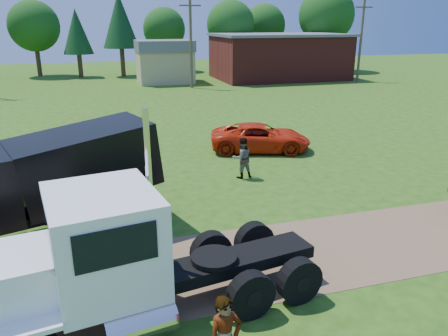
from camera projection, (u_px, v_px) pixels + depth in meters
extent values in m
plane|color=#294E11|center=(252.00, 261.00, 12.85)|extent=(140.00, 140.00, 0.00)
cube|color=brown|center=(252.00, 261.00, 12.85)|extent=(120.00, 4.20, 0.01)
cube|color=black|center=(166.00, 279.00, 10.45)|extent=(8.03, 2.27, 0.32)
cylinder|color=black|center=(26.00, 296.00, 10.24)|extent=(1.21, 0.55, 1.17)
cylinder|color=black|center=(26.00, 296.00, 10.24)|extent=(0.47, 0.45, 0.41)
cylinder|color=black|center=(251.00, 295.00, 10.27)|extent=(1.21, 0.55, 1.17)
cylinder|color=black|center=(251.00, 295.00, 10.27)|extent=(0.47, 0.45, 0.41)
cylinder|color=black|center=(211.00, 252.00, 12.21)|extent=(1.21, 0.55, 1.17)
cylinder|color=black|center=(211.00, 252.00, 12.21)|extent=(0.47, 0.45, 0.41)
cylinder|color=black|center=(299.00, 281.00, 10.84)|extent=(1.21, 0.55, 1.17)
cylinder|color=black|center=(299.00, 281.00, 10.84)|extent=(0.47, 0.45, 0.41)
cylinder|color=black|center=(254.00, 241.00, 12.78)|extent=(1.21, 0.55, 1.17)
cylinder|color=black|center=(254.00, 241.00, 12.78)|extent=(0.47, 0.45, 0.41)
cube|color=white|center=(23.00, 281.00, 8.95)|extent=(2.18, 2.09, 1.28)
cube|color=white|center=(105.00, 241.00, 9.48)|extent=(2.61, 2.87, 2.23)
cube|color=black|center=(48.00, 231.00, 8.88)|extent=(0.39, 2.11, 0.90)
cube|color=black|center=(116.00, 247.00, 8.23)|extent=(1.58, 0.30, 0.80)
cube|color=black|center=(92.00, 200.00, 10.43)|extent=(1.58, 0.30, 0.80)
cube|color=white|center=(26.00, 330.00, 8.08)|extent=(1.34, 0.68, 0.11)
cube|color=white|center=(21.00, 270.00, 10.02)|extent=(1.34, 0.68, 0.11)
cylinder|color=silver|center=(141.00, 324.00, 9.05)|extent=(1.57, 0.87, 0.64)
cylinder|color=silver|center=(151.00, 210.00, 10.40)|extent=(0.17, 0.17, 4.89)
cylinder|color=black|center=(214.00, 258.00, 10.90)|extent=(1.34, 1.34, 0.13)
cube|color=black|center=(31.00, 217.00, 13.79)|extent=(8.18, 3.51, 0.31)
cylinder|color=black|center=(94.00, 224.00, 13.91)|extent=(1.19, 0.69, 1.14)
cylinder|color=black|center=(94.00, 224.00, 13.91)|extent=(0.50, 0.49, 0.40)
cylinder|color=black|center=(74.00, 202.00, 15.61)|extent=(1.19, 0.69, 1.14)
cylinder|color=black|center=(74.00, 202.00, 15.61)|extent=(0.50, 0.49, 0.40)
cylinder|color=black|center=(134.00, 214.00, 14.63)|extent=(1.19, 0.69, 1.14)
cylinder|color=black|center=(134.00, 214.00, 14.63)|extent=(0.50, 0.49, 0.40)
cylinder|color=black|center=(110.00, 194.00, 16.33)|extent=(1.19, 0.69, 1.14)
cylinder|color=black|center=(110.00, 194.00, 16.33)|extent=(0.50, 0.49, 0.40)
cube|color=black|center=(84.00, 162.00, 14.31)|extent=(5.07, 3.75, 2.51)
imported|color=red|center=(260.00, 137.00, 23.59)|extent=(5.81, 3.90, 1.48)
imported|color=#999999|center=(242.00, 158.00, 19.44)|extent=(0.96, 0.79, 1.85)
cube|color=maroon|center=(279.00, 58.00, 53.25)|extent=(15.00, 10.00, 5.00)
cube|color=slate|center=(279.00, 35.00, 52.40)|extent=(15.40, 10.40, 0.30)
cube|color=tan|center=(165.00, 67.00, 49.68)|extent=(6.00, 5.00, 3.60)
cube|color=slate|center=(164.00, 46.00, 48.95)|extent=(6.20, 5.40, 1.20)
cylinder|color=#4E3F2C|center=(191.00, 44.00, 44.82)|extent=(0.28, 0.28, 9.00)
cube|color=#4E3F2C|center=(190.00, 5.00, 43.64)|extent=(2.20, 0.14, 0.14)
cylinder|color=#4E3F2C|center=(361.00, 41.00, 50.23)|extent=(0.28, 0.28, 9.00)
cube|color=#4E3F2C|center=(364.00, 7.00, 49.05)|extent=(2.20, 0.14, 0.14)
cylinder|color=#3A2B17|center=(39.00, 63.00, 55.70)|extent=(0.56, 0.56, 3.31)
sphere|color=#114512|center=(34.00, 26.00, 54.27)|extent=(6.24, 6.24, 6.24)
cylinder|color=#3A2B17|center=(123.00, 62.00, 55.59)|extent=(0.56, 0.56, 3.55)
cone|color=black|center=(120.00, 20.00, 53.98)|extent=(4.46, 4.46, 6.60)
cylinder|color=#3A2B17|center=(165.00, 60.00, 61.41)|extent=(0.56, 0.56, 3.07)
sphere|color=#114512|center=(164.00, 29.00, 60.08)|extent=(5.79, 5.79, 5.79)
cylinder|color=#3A2B17|center=(230.00, 60.00, 60.10)|extent=(0.56, 0.56, 3.39)
sphere|color=#114512|center=(231.00, 24.00, 58.63)|extent=(6.39, 6.39, 6.39)
cylinder|color=#3A2B17|center=(323.00, 56.00, 61.74)|extent=(0.56, 0.56, 4.03)
sphere|color=#114512|center=(326.00, 15.00, 59.99)|extent=(7.60, 7.60, 7.60)
cylinder|color=#3A2B17|center=(80.00, 65.00, 54.68)|extent=(0.56, 0.56, 2.88)
cone|color=black|center=(77.00, 31.00, 53.38)|extent=(3.63, 3.63, 5.36)
cylinder|color=#3A2B17|center=(263.00, 57.00, 65.86)|extent=(0.56, 0.56, 3.29)
sphere|color=#114512|center=(264.00, 25.00, 64.43)|extent=(6.21, 6.21, 6.21)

